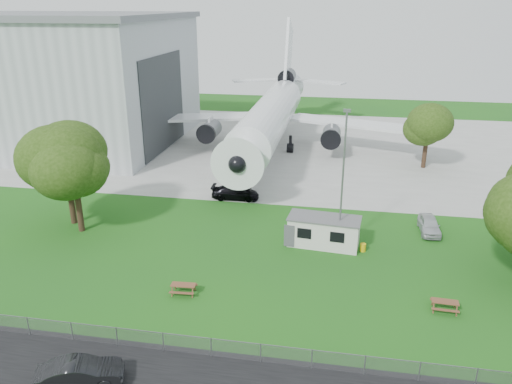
% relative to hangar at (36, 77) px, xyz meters
% --- Properties ---
extents(ground, '(160.00, 160.00, 0.00)m').
position_rel_hangar_xyz_m(ground, '(37.97, -36.00, -9.41)').
color(ground, '#236A17').
extents(concrete_apron, '(120.00, 46.00, 0.03)m').
position_rel_hangar_xyz_m(concrete_apron, '(37.97, 2.00, -9.39)').
color(concrete_apron, '#B7B7B2').
rests_on(concrete_apron, ground).
extents(hangar, '(43.00, 31.00, 18.55)m').
position_rel_hangar_xyz_m(hangar, '(0.00, 0.00, 0.00)').
color(hangar, '#B2B7BC').
rests_on(hangar, ground).
extents(airliner, '(46.36, 47.73, 17.69)m').
position_rel_hangar_xyz_m(airliner, '(35.97, -0.14, -4.14)').
color(airliner, white).
rests_on(airliner, ground).
extents(site_cabin, '(6.87, 3.30, 2.62)m').
position_rel_hangar_xyz_m(site_cabin, '(44.87, -29.48, -8.09)').
color(site_cabin, silver).
rests_on(site_cabin, ground).
extents(picnic_west, '(1.89, 1.61, 0.76)m').
position_rel_hangar_xyz_m(picnic_west, '(35.20, -39.13, -9.41)').
color(picnic_west, brown).
rests_on(picnic_west, ground).
extents(picnic_east, '(1.88, 1.60, 0.76)m').
position_rel_hangar_xyz_m(picnic_east, '(53.57, -38.08, -9.41)').
color(picnic_east, brown).
rests_on(picnic_east, ground).
extents(fence, '(58.00, 0.04, 1.30)m').
position_rel_hangar_xyz_m(fence, '(37.97, -45.50, -9.41)').
color(fence, gray).
rests_on(fence, ground).
extents(lamp_mast, '(0.16, 0.16, 12.00)m').
position_rel_hangar_xyz_m(lamp_mast, '(46.17, -29.80, -3.41)').
color(lamp_mast, slate).
rests_on(lamp_mast, ground).
extents(tree_west_big, '(7.62, 7.62, 10.29)m').
position_rel_hangar_xyz_m(tree_west_big, '(20.91, -28.92, -2.94)').
color(tree_west_big, '#382619').
rests_on(tree_west_big, ground).
extents(tree_west_small, '(6.27, 6.27, 8.93)m').
position_rel_hangar_xyz_m(tree_west_small, '(22.52, -30.44, -3.64)').
color(tree_west_small, '#382619').
rests_on(tree_west_small, ground).
extents(tree_far_apron, '(6.09, 6.09, 8.50)m').
position_rel_hangar_xyz_m(tree_far_apron, '(56.45, -5.16, -3.97)').
color(tree_far_apron, '#382619').
rests_on(tree_far_apron, ground).
extents(car_centre_sedan, '(5.01, 3.24, 1.56)m').
position_rel_hangar_xyz_m(car_centre_sedan, '(32.44, -49.10, -8.63)').
color(car_centre_sedan, black).
rests_on(car_centre_sedan, ground).
extents(car_ne_hatch, '(1.82, 4.31, 1.46)m').
position_rel_hangar_xyz_m(car_ne_hatch, '(54.33, -25.19, -8.68)').
color(car_ne_hatch, '#B5B8BD').
rests_on(car_ne_hatch, ground).
extents(car_ne_sedan, '(3.09, 4.79, 1.49)m').
position_rel_hangar_xyz_m(car_ne_sedan, '(61.65, -21.99, -8.66)').
color(car_ne_sedan, white).
rests_on(car_ne_sedan, ground).
extents(car_apron_van, '(5.19, 2.34, 1.48)m').
position_rel_hangar_xyz_m(car_apron_van, '(34.94, -20.10, -8.67)').
color(car_apron_van, black).
rests_on(car_apron_van, ground).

